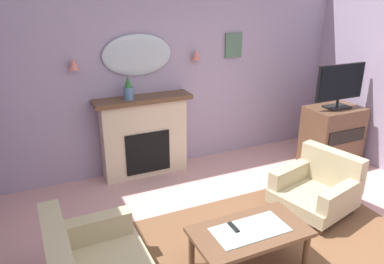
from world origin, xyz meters
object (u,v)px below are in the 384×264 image
framed_picture (233,45)px  armchair_by_coffee_table (319,186)px  mantel_vase_right (128,89)px  tv_flatscreen (340,85)px  tv_remote (233,227)px  wall_sconce_left (73,64)px  fireplace (145,137)px  tv_cabinet (332,136)px  wall_sconce_right (196,55)px  coffee_table (250,235)px  wall_mirror (137,55)px

framed_picture → armchair_by_coffee_table: framed_picture is taller
mantel_vase_right → tv_flatscreen: (2.90, -0.84, -0.05)m
tv_remote → wall_sconce_left: bearing=113.0°
fireplace → wall_sconce_left: wall_sconce_left is taller
tv_cabinet → mantel_vase_right: bearing=164.2°
wall_sconce_right → armchair_by_coffee_table: 2.44m
tv_cabinet → tv_flatscreen: size_ratio=1.07×
fireplace → coffee_table: bearing=-83.4°
wall_sconce_left → tv_flatscreen: (3.55, -0.96, -0.41)m
framed_picture → wall_mirror: bearing=-179.6°
fireplace → mantel_vase_right: (-0.20, -0.03, 0.73)m
wall_sconce_left → tv_cabinet: size_ratio=0.16×
wall_mirror → wall_sconce_left: 0.85m
wall_mirror → coffee_table: size_ratio=0.87×
wall_sconce_right → tv_flatscreen: size_ratio=0.17×
mantel_vase_right → tv_flatscreen: bearing=-16.2°
wall_sconce_right → coffee_table: bearing=-103.4°
framed_picture → tv_cabinet: size_ratio=0.40×
wall_sconce_left → mantel_vase_right: bearing=-10.5°
wall_sconce_right → tv_flatscreen: bearing=-27.5°
coffee_table → tv_flatscreen: size_ratio=1.31×
tv_remote → coffee_table: bearing=-33.1°
mantel_vase_right → wall_mirror: bearing=40.4°
coffee_table → wall_sconce_left: bearing=114.8°
mantel_vase_right → wall_sconce_right: (1.05, 0.12, 0.36)m
armchair_by_coffee_table → tv_cabinet: size_ratio=1.10×
fireplace → mantel_vase_right: bearing=-171.9°
tv_remote → wall_sconce_right: bearing=73.2°
coffee_table → armchair_by_coffee_table: bearing=22.2°
tv_cabinet → framed_picture: bearing=140.1°
mantel_vase_right → wall_sconce_right: wall_sconce_right is taller
tv_remote → armchair_by_coffee_table: bearing=17.5°
framed_picture → tv_remote: (-1.36, -2.40, -1.30)m
wall_sconce_left → framed_picture: (2.35, 0.06, 0.09)m
armchair_by_coffee_table → mantel_vase_right: bearing=136.0°
armchair_by_coffee_table → tv_cabinet: 1.44m
coffee_table → tv_flatscreen: bearing=31.1°
tv_remote → tv_flatscreen: bearing=28.3°
wall_mirror → armchair_by_coffee_table: 2.88m
wall_mirror → wall_sconce_right: bearing=-3.4°
wall_sconce_left → armchair_by_coffee_table: size_ratio=0.14×
wall_sconce_right → tv_remote: (-0.71, -2.34, -1.21)m
fireplace → framed_picture: (1.50, 0.15, 1.18)m
fireplace → coffee_table: (0.27, -2.33, -0.19)m
mantel_vase_right → tv_remote: 2.40m
framed_picture → tv_flatscreen: framed_picture is taller
fireplace → wall_sconce_right: 1.38m
wall_sconce_right → framed_picture: 0.66m
wall_sconce_right → tv_remote: wall_sconce_right is taller
tv_cabinet → tv_flatscreen: bearing=-90.0°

